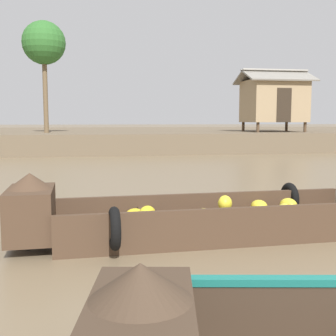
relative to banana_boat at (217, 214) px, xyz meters
name	(u,v)px	position (x,y,z in m)	size (l,w,h in m)	color
ground_plane	(182,183)	(0.56, 5.16, -0.32)	(300.00, 300.00, 0.00)	#726047
riverbank_strip	(128,137)	(0.56, 23.79, 0.17)	(160.00, 20.00, 0.98)	brown
banana_boat	(217,214)	(0.00, 0.00, 0.00)	(5.56, 2.00, 0.96)	#473323
stilt_house_mid_left	(274,100)	(8.25, 17.24, 2.42)	(3.79, 3.19, 3.45)	#4C3826
palm_tree_near	(44,44)	(-4.10, 17.17, 5.11)	(2.16, 2.16, 5.60)	brown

